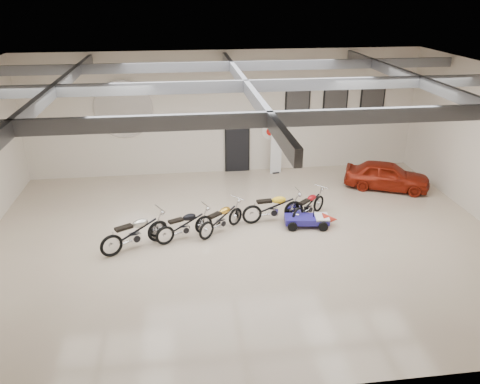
{
  "coord_description": "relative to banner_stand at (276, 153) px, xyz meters",
  "views": [
    {
      "loc": [
        -1.79,
        -12.58,
        7.19
      ],
      "look_at": [
        0.0,
        1.2,
        1.1
      ],
      "focal_mm": 35.0,
      "sensor_mm": 36.0,
      "label": 1
    }
  ],
  "objects": [
    {
      "name": "motorcycle_yellow",
      "position": [
        -0.97,
        -4.38,
        -0.35
      ],
      "size": [
        2.12,
        0.85,
        1.07
      ],
      "primitive_type": null,
      "rotation": [
        0.0,
        0.0,
        0.1
      ],
      "color": "silver",
      "rests_on": "floor"
    },
    {
      "name": "poster_left",
      "position": [
        0.93,
        0.46,
        2.21
      ],
      "size": [
        1.05,
        0.08,
        1.35
      ],
      "primitive_type": null,
      "color": "black",
      "rests_on": "back_wall"
    },
    {
      "name": "banner_stand",
      "position": [
        0.0,
        0.0,
        0.0
      ],
      "size": [
        0.51,
        0.28,
        1.77
      ],
      "primitive_type": null,
      "rotation": [
        0.0,
        0.0,
        0.2
      ],
      "color": "white",
      "rests_on": "floor"
    },
    {
      "name": "back_wall",
      "position": [
        -2.07,
        0.5,
        1.61
      ],
      "size": [
        16.0,
        0.02,
        5.0
      ],
      "primitive_type": "cube",
      "color": "beige",
      "rests_on": "floor"
    },
    {
      "name": "motorcycle_black",
      "position": [
        -3.91,
        -5.18,
        -0.4
      ],
      "size": [
        1.96,
        1.33,
        0.98
      ],
      "primitive_type": null,
      "rotation": [
        0.0,
        0.0,
        0.44
      ],
      "color": "silver",
      "rests_on": "floor"
    },
    {
      "name": "ceiling",
      "position": [
        -2.07,
        -5.5,
        4.11
      ],
      "size": [
        16.0,
        12.0,
        0.01
      ],
      "primitive_type": "cube",
      "color": "slate",
      "rests_on": "back_wall"
    },
    {
      "name": "oil_sign",
      "position": [
        -0.17,
        0.45,
        0.81
      ],
      "size": [
        0.72,
        0.1,
        0.72
      ],
      "primitive_type": null,
      "color": "white",
      "rests_on": "back_wall"
    },
    {
      "name": "poster_mid",
      "position": [
        2.53,
        0.46,
        2.21
      ],
      "size": [
        1.05,
        0.08,
        1.35
      ],
      "primitive_type": null,
      "color": "black",
      "rests_on": "back_wall"
    },
    {
      "name": "ceiling_beams",
      "position": [
        -2.07,
        -5.5,
        3.86
      ],
      "size": [
        15.8,
        11.8,
        0.32
      ],
      "primitive_type": null,
      "color": "slate",
      "rests_on": "ceiling"
    },
    {
      "name": "floor",
      "position": [
        -2.07,
        -5.5,
        -0.89
      ],
      "size": [
        16.0,
        12.0,
        0.01
      ],
      "primitive_type": "cube",
      "color": "#BBA88F",
      "rests_on": "ground"
    },
    {
      "name": "go_kart",
      "position": [
        0.21,
        -4.88,
        -0.57
      ],
      "size": [
        1.84,
        1.0,
        0.64
      ],
      "primitive_type": null,
      "rotation": [
        0.0,
        0.0,
        -0.12
      ],
      "color": "navy",
      "rests_on": "floor"
    },
    {
      "name": "vintage_car",
      "position": [
        3.93,
        -2.19,
        -0.34
      ],
      "size": [
        2.45,
        3.42,
        1.08
      ],
      "primitive_type": "imported",
      "rotation": [
        0.0,
        0.0,
        1.15
      ],
      "color": "maroon",
      "rests_on": "floor"
    },
    {
      "name": "motorcycle_silver",
      "position": [
        -5.38,
        -5.59,
        -0.33
      ],
      "size": [
        2.19,
        1.61,
        1.11
      ],
      "primitive_type": null,
      "rotation": [
        0.0,
        0.0,
        0.51
      ],
      "color": "silver",
      "rests_on": "floor"
    },
    {
      "name": "logo_plaque",
      "position": [
        -6.07,
        0.45,
        1.91
      ],
      "size": [
        2.3,
        0.06,
        1.16
      ],
      "primitive_type": null,
      "color": "silver",
      "rests_on": "back_wall"
    },
    {
      "name": "poster_right",
      "position": [
        4.13,
        0.46,
        2.21
      ],
      "size": [
        1.05,
        0.08,
        1.35
      ],
      "primitive_type": null,
      "color": "black",
      "rests_on": "back_wall"
    },
    {
      "name": "door",
      "position": [
        -1.57,
        0.45,
        0.16
      ],
      "size": [
        0.92,
        0.08,
        2.1
      ],
      "primitive_type": "cube",
      "color": "black",
      "rests_on": "back_wall"
    },
    {
      "name": "motorcycle_gold",
      "position": [
        -2.74,
        -4.88,
        -0.4
      ],
      "size": [
        1.8,
        1.65,
        0.97
      ],
      "primitive_type": null,
      "rotation": [
        0.0,
        0.0,
        0.7
      ],
      "color": "silver",
      "rests_on": "floor"
    },
    {
      "name": "motorcycle_red",
      "position": [
        0.28,
        -4.23,
        -0.42
      ],
      "size": [
        1.72,
        1.6,
        0.93
      ],
      "primitive_type": null,
      "rotation": [
        0.0,
        0.0,
        0.72
      ],
      "color": "silver",
      "rests_on": "floor"
    }
  ]
}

